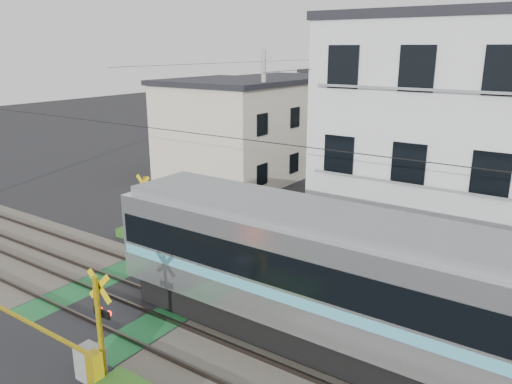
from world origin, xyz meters
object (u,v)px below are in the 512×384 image
Objects in this scene: crossing_signal_far at (156,230)px; pedestrian at (432,135)px; crossing_signal_near at (90,357)px; apartment_block at (478,145)px.

pedestrian is (2.88, 30.00, 0.13)m from crossing_signal_far.
crossing_signal_far is at bearing 125.29° from crossing_signal_near.
crossing_signal_near is 37.38m from pedestrian.
pedestrian is (-2.29, 37.30, 0.13)m from crossing_signal_near.
apartment_block reaches higher than pedestrian.
crossing_signal_far is 13.14m from apartment_block.
crossing_signal_far is at bearing -152.22° from apartment_block.
crossing_signal_near is 14.95m from apartment_block.
crossing_signal_near is at bearing 113.03° from pedestrian.
apartment_block reaches higher than crossing_signal_near.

